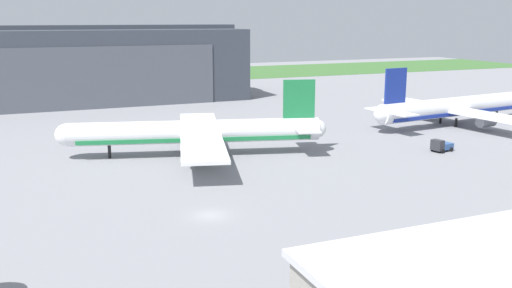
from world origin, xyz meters
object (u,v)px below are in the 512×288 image
Objects in this scene: maintenance_hangar at (72,65)px; airliner_far_left at (455,108)px; ops_van at (441,146)px; airliner_far_right at (196,133)px.

airliner_far_left is at bearing -42.91° from maintenance_hangar.
maintenance_hangar is at bearing 121.35° from ops_van.
airliner_far_right reaches higher than ops_van.
airliner_far_left is (76.21, -70.85, -6.51)m from maintenance_hangar.
airliner_far_left reaches higher than ops_van.
maintenance_hangar is 2.07× the size of airliner_far_left.
airliner_far_right is 44.26m from ops_van.
maintenance_hangar is at bearing 137.09° from airliner_far_left.
airliner_far_right is 0.98× the size of airliner_far_left.
ops_van is at bearing -58.65° from maintenance_hangar.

